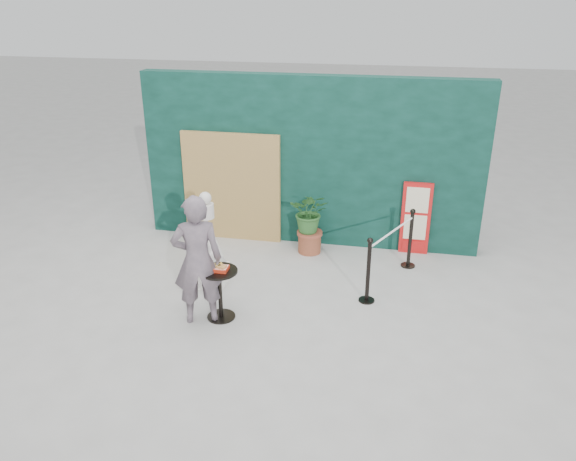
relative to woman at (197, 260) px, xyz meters
name	(u,v)px	position (x,y,z in m)	size (l,w,h in m)	color
ground	(270,332)	(1.03, -0.11, -0.93)	(60.00, 60.00, 0.00)	#ADAAA5
back_wall	(310,162)	(1.03, 3.04, 0.57)	(6.00, 0.30, 3.00)	black
bamboo_fence	(232,187)	(-0.37, 2.83, 0.07)	(1.80, 0.08, 2.00)	tan
woman	(197,260)	(0.00, 0.00, 0.00)	(0.68, 0.45, 1.86)	slate
menu_board	(416,219)	(2.93, 2.84, -0.28)	(0.50, 0.07, 1.30)	red
statue	(208,247)	(-0.23, 1.05, -0.31)	(0.60, 0.60, 1.53)	white
cafe_table	(220,286)	(0.26, 0.12, -0.43)	(0.52, 0.52, 0.75)	black
food_basket	(219,268)	(0.26, 0.12, -0.14)	(0.26, 0.19, 0.11)	red
planter	(310,218)	(1.13, 2.51, -0.28)	(0.66, 0.58, 1.13)	brown
stanchion_barrier	(391,254)	(2.55, 1.64, -0.44)	(0.84, 1.54, 1.03)	black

